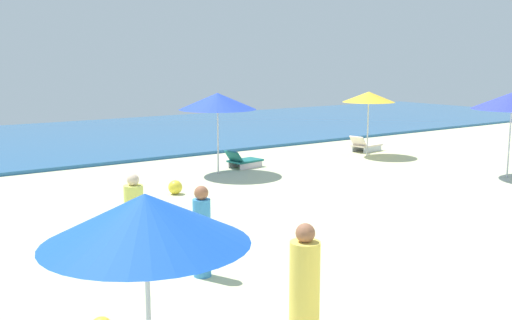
{
  "coord_description": "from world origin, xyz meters",
  "views": [
    {
      "loc": [
        -8.66,
        -3.72,
        3.62
      ],
      "look_at": [
        -0.07,
        8.31,
        1.13
      ],
      "focal_mm": 42.33,
      "sensor_mm": 36.0,
      "label": 1
    }
  ],
  "objects_px": {
    "umbrella_0": "(146,219)",
    "beachgoer_2": "(134,219)",
    "umbrella_4": "(218,101)",
    "beachgoer_0": "(202,234)",
    "umbrella_2": "(369,97)",
    "lounge_chair_4_0": "(243,161)",
    "beach_ball_0": "(175,187)",
    "umbrella_1": "(512,101)",
    "beachgoer_1": "(305,286)",
    "lounge_chair_2_0": "(365,145)"
  },
  "relations": [
    {
      "from": "beachgoer_1",
      "to": "beachgoer_2",
      "type": "relative_size",
      "value": 0.98
    },
    {
      "from": "beachgoer_1",
      "to": "umbrella_4",
      "type": "bearing_deg",
      "value": -139.81
    },
    {
      "from": "umbrella_2",
      "to": "beachgoer_0",
      "type": "relative_size",
      "value": 1.55
    },
    {
      "from": "umbrella_1",
      "to": "lounge_chair_2_0",
      "type": "height_order",
      "value": "umbrella_1"
    },
    {
      "from": "lounge_chair_4_0",
      "to": "beachgoer_0",
      "type": "xyz_separation_m",
      "value": [
        -6.32,
        -8.04,
        0.5
      ]
    },
    {
      "from": "lounge_chair_4_0",
      "to": "beachgoer_1",
      "type": "distance_m",
      "value": 12.54
    },
    {
      "from": "lounge_chair_4_0",
      "to": "beachgoer_0",
      "type": "bearing_deg",
      "value": 133.54
    },
    {
      "from": "lounge_chair_2_0",
      "to": "beachgoer_2",
      "type": "distance_m",
      "value": 14.41
    },
    {
      "from": "beachgoer_2",
      "to": "lounge_chair_2_0",
      "type": "bearing_deg",
      "value": 51.4
    },
    {
      "from": "lounge_chair_2_0",
      "to": "beachgoer_1",
      "type": "distance_m",
      "value": 16.48
    },
    {
      "from": "beach_ball_0",
      "to": "beachgoer_2",
      "type": "bearing_deg",
      "value": -125.91
    },
    {
      "from": "umbrella_0",
      "to": "umbrella_2",
      "type": "bearing_deg",
      "value": 36.94
    },
    {
      "from": "umbrella_4",
      "to": "lounge_chair_4_0",
      "type": "bearing_deg",
      "value": 18.88
    },
    {
      "from": "lounge_chair_2_0",
      "to": "beach_ball_0",
      "type": "distance_m",
      "value": 9.96
    },
    {
      "from": "beachgoer_1",
      "to": "lounge_chair_2_0",
      "type": "bearing_deg",
      "value": -161.82
    },
    {
      "from": "beachgoer_1",
      "to": "lounge_chair_4_0",
      "type": "bearing_deg",
      "value": -144.07
    },
    {
      "from": "beachgoer_2",
      "to": "umbrella_0",
      "type": "bearing_deg",
      "value": -88.71
    },
    {
      "from": "umbrella_4",
      "to": "beachgoer_0",
      "type": "xyz_separation_m",
      "value": [
        -5.07,
        -7.61,
        -1.56
      ]
    },
    {
      "from": "umbrella_4",
      "to": "beach_ball_0",
      "type": "bearing_deg",
      "value": -144.11
    },
    {
      "from": "umbrella_0",
      "to": "umbrella_1",
      "type": "bearing_deg",
      "value": 19.22
    },
    {
      "from": "beach_ball_0",
      "to": "umbrella_1",
      "type": "bearing_deg",
      "value": -22.43
    },
    {
      "from": "lounge_chair_4_0",
      "to": "beach_ball_0",
      "type": "bearing_deg",
      "value": 112.53
    },
    {
      "from": "umbrella_1",
      "to": "beach_ball_0",
      "type": "bearing_deg",
      "value": 157.57
    },
    {
      "from": "lounge_chair_4_0",
      "to": "beachgoer_0",
      "type": "relative_size",
      "value": 0.84
    },
    {
      "from": "beach_ball_0",
      "to": "umbrella_4",
      "type": "bearing_deg",
      "value": 35.89
    },
    {
      "from": "umbrella_0",
      "to": "beachgoer_1",
      "type": "relative_size",
      "value": 1.5
    },
    {
      "from": "umbrella_0",
      "to": "beachgoer_1",
      "type": "height_order",
      "value": "umbrella_0"
    },
    {
      "from": "umbrella_1",
      "to": "beachgoer_2",
      "type": "xyz_separation_m",
      "value": [
        -12.52,
        -0.39,
        -1.63
      ]
    },
    {
      "from": "umbrella_0",
      "to": "beachgoer_1",
      "type": "distance_m",
      "value": 2.76
    },
    {
      "from": "umbrella_2",
      "to": "umbrella_4",
      "type": "relative_size",
      "value": 0.94
    },
    {
      "from": "umbrella_0",
      "to": "lounge_chair_4_0",
      "type": "height_order",
      "value": "umbrella_0"
    },
    {
      "from": "umbrella_2",
      "to": "umbrella_4",
      "type": "distance_m",
      "value": 6.47
    },
    {
      "from": "umbrella_1",
      "to": "umbrella_2",
      "type": "height_order",
      "value": "umbrella_1"
    },
    {
      "from": "umbrella_0",
      "to": "beachgoer_2",
      "type": "xyz_separation_m",
      "value": [
        1.93,
        4.64,
        -1.33
      ]
    },
    {
      "from": "umbrella_2",
      "to": "beachgoer_0",
      "type": "distance_m",
      "value": 13.79
    },
    {
      "from": "lounge_chair_4_0",
      "to": "beachgoer_1",
      "type": "xyz_separation_m",
      "value": [
        -6.4,
        -10.78,
        0.47
      ]
    },
    {
      "from": "umbrella_2",
      "to": "beachgoer_2",
      "type": "distance_m",
      "value": 13.5
    },
    {
      "from": "umbrella_4",
      "to": "lounge_chair_4_0",
      "type": "xyz_separation_m",
      "value": [
        1.25,
        0.43,
        -2.06
      ]
    },
    {
      "from": "beachgoer_2",
      "to": "umbrella_1",
      "type": "bearing_deg",
      "value": 25.66
    },
    {
      "from": "umbrella_2",
      "to": "beachgoer_2",
      "type": "height_order",
      "value": "umbrella_2"
    },
    {
      "from": "beach_ball_0",
      "to": "beachgoer_0",
      "type": "bearing_deg",
      "value": -113.94
    },
    {
      "from": "umbrella_1",
      "to": "umbrella_4",
      "type": "xyz_separation_m",
      "value": [
        -6.92,
        5.69,
        -0.05
      ]
    },
    {
      "from": "umbrella_2",
      "to": "umbrella_0",
      "type": "bearing_deg",
      "value": -143.06
    },
    {
      "from": "umbrella_2",
      "to": "beachgoer_1",
      "type": "height_order",
      "value": "umbrella_2"
    },
    {
      "from": "beachgoer_2",
      "to": "beachgoer_0",
      "type": "bearing_deg",
      "value": -47.22
    },
    {
      "from": "umbrella_1",
      "to": "lounge_chair_2_0",
      "type": "relative_size",
      "value": 1.81
    },
    {
      "from": "umbrella_4",
      "to": "umbrella_1",
      "type": "bearing_deg",
      "value": -39.44
    },
    {
      "from": "lounge_chair_4_0",
      "to": "umbrella_0",
      "type": "bearing_deg",
      "value": 133.54
    },
    {
      "from": "umbrella_2",
      "to": "beachgoer_2",
      "type": "bearing_deg",
      "value": -154.03
    },
    {
      "from": "umbrella_1",
      "to": "beachgoer_1",
      "type": "relative_size",
      "value": 1.69
    }
  ]
}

